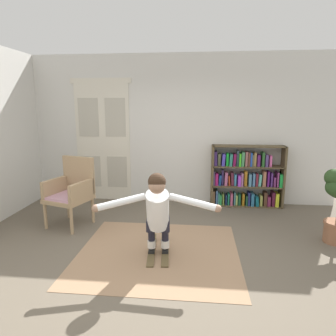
% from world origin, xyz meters
% --- Properties ---
extents(ground_plane, '(7.20, 7.20, 0.00)m').
position_xyz_m(ground_plane, '(0.00, 0.00, 0.00)').
color(ground_plane, brown).
extents(back_wall, '(6.00, 0.10, 2.90)m').
position_xyz_m(back_wall, '(0.00, 2.60, 1.45)').
color(back_wall, silver).
rests_on(back_wall, ground).
extents(double_door, '(1.22, 0.05, 2.45)m').
position_xyz_m(double_door, '(-1.58, 2.54, 1.23)').
color(double_door, beige).
rests_on(double_door, ground).
extents(rug, '(2.11, 1.96, 0.01)m').
position_xyz_m(rug, '(-0.15, 0.30, 0.00)').
color(rug, '#997758').
rests_on(rug, ground).
extents(bookshelf, '(1.37, 0.30, 1.18)m').
position_xyz_m(bookshelf, '(1.27, 2.39, 0.54)').
color(bookshelf, brown).
rests_on(bookshelf, ground).
extents(wicker_chair, '(0.75, 0.75, 1.10)m').
position_xyz_m(wicker_chair, '(-1.68, 1.14, 0.58)').
color(wicker_chair, tan).
rests_on(wicker_chair, ground).
extents(skis_pair, '(0.35, 0.83, 0.07)m').
position_xyz_m(skis_pair, '(-0.16, 0.33, 0.02)').
color(skis_pair, brown).
rests_on(skis_pair, rug).
extents(person_skier, '(1.48, 0.66, 1.08)m').
position_xyz_m(person_skier, '(-0.14, 0.13, 0.67)').
color(person_skier, white).
rests_on(person_skier, skis_pair).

